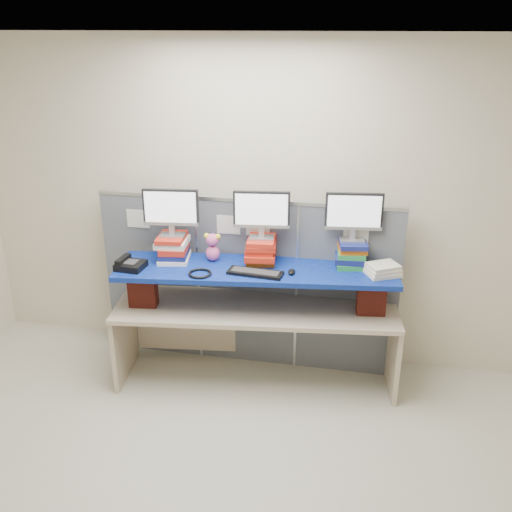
% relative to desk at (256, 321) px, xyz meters
% --- Properties ---
extents(room, '(5.00, 4.00, 2.80)m').
position_rel_desk_xyz_m(room, '(-0.14, -1.49, 0.84)').
color(room, beige).
rests_on(room, ground).
extents(cubicle_partition, '(2.60, 0.06, 1.53)m').
position_rel_desk_xyz_m(cubicle_partition, '(-0.14, 0.29, 0.21)').
color(cubicle_partition, '#4B4F58').
rests_on(cubicle_partition, ground).
extents(desk, '(2.37, 0.95, 0.70)m').
position_rel_desk_xyz_m(desk, '(0.00, 0.00, 0.00)').
color(desk, tan).
rests_on(desk, ground).
extents(brick_pier_left, '(0.24, 0.15, 0.31)m').
position_rel_desk_xyz_m(brick_pier_left, '(-0.91, -0.16, 0.29)').
color(brick_pier_left, maroon).
rests_on(brick_pier_left, desk).
extents(brick_pier_right, '(0.24, 0.15, 0.31)m').
position_rel_desk_xyz_m(brick_pier_right, '(0.92, 0.06, 0.29)').
color(brick_pier_right, maroon).
rests_on(brick_pier_right, desk).
extents(blue_board, '(2.28, 0.83, 0.04)m').
position_rel_desk_xyz_m(blue_board, '(0.00, 0.00, 0.47)').
color(blue_board, '#0A0977').
rests_on(blue_board, brick_pier_left).
extents(book_stack_left, '(0.29, 0.33, 0.21)m').
position_rel_desk_xyz_m(book_stack_left, '(-0.70, 0.03, 0.59)').
color(book_stack_left, silver).
rests_on(book_stack_left, blue_board).
extents(book_stack_center, '(0.28, 0.34, 0.21)m').
position_rel_desk_xyz_m(book_stack_center, '(0.01, 0.12, 0.59)').
color(book_stack_center, '#C75812').
rests_on(book_stack_center, blue_board).
extents(book_stack_right, '(0.28, 0.33, 0.21)m').
position_rel_desk_xyz_m(book_stack_right, '(0.73, 0.21, 0.59)').
color(book_stack_right, '#23863A').
rests_on(book_stack_right, blue_board).
extents(monitor_left, '(0.45, 0.15, 0.39)m').
position_rel_desk_xyz_m(monitor_left, '(-0.70, 0.03, 0.92)').
color(monitor_left, '#99989D').
rests_on(monitor_left, book_stack_left).
extents(monitor_center, '(0.45, 0.15, 0.39)m').
position_rel_desk_xyz_m(monitor_center, '(0.02, 0.12, 0.92)').
color(monitor_center, '#99989D').
rests_on(monitor_center, book_stack_center).
extents(monitor_right, '(0.45, 0.15, 0.39)m').
position_rel_desk_xyz_m(monitor_right, '(0.74, 0.21, 0.92)').
color(monitor_right, '#99989D').
rests_on(monitor_right, book_stack_right).
extents(keyboard, '(0.44, 0.18, 0.03)m').
position_rel_desk_xyz_m(keyboard, '(0.02, -0.13, 0.50)').
color(keyboard, black).
rests_on(keyboard, blue_board).
extents(mouse, '(0.08, 0.11, 0.03)m').
position_rel_desk_xyz_m(mouse, '(0.29, -0.06, 0.50)').
color(mouse, black).
rests_on(mouse, blue_board).
extents(desk_phone, '(0.23, 0.21, 0.09)m').
position_rel_desk_xyz_m(desk_phone, '(-0.98, -0.21, 0.52)').
color(desk_phone, black).
rests_on(desk_phone, blue_board).
extents(headset, '(0.20, 0.20, 0.02)m').
position_rel_desk_xyz_m(headset, '(-0.40, -0.22, 0.50)').
color(headset, black).
rests_on(headset, blue_board).
extents(plush_toy, '(0.14, 0.10, 0.24)m').
position_rel_desk_xyz_m(plush_toy, '(-0.38, 0.07, 0.61)').
color(plush_toy, '#DC5397').
rests_on(plush_toy, blue_board).
extents(binder_stack, '(0.31, 0.29, 0.09)m').
position_rel_desk_xyz_m(binder_stack, '(0.99, 0.06, 0.53)').
color(binder_stack, beige).
rests_on(binder_stack, blue_board).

